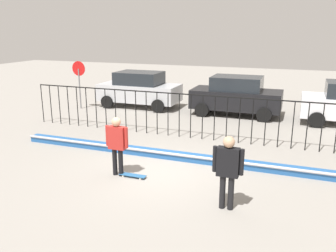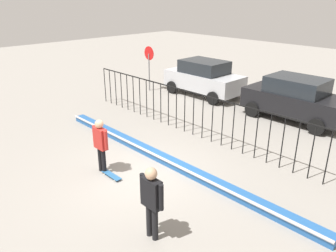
{
  "view_description": "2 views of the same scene",
  "coord_description": "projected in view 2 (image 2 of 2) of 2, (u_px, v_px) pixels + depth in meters",
  "views": [
    {
      "loc": [
        3.79,
        -9.16,
        4.13
      ],
      "look_at": [
        -0.19,
        1.52,
        0.98
      ],
      "focal_mm": 37.81,
      "sensor_mm": 36.0,
      "label": 1
    },
    {
      "loc": [
        7.13,
        -5.58,
        5.21
      ],
      "look_at": [
        -0.43,
        1.68,
        1.02
      ],
      "focal_mm": 35.58,
      "sensor_mm": 36.0,
      "label": 2
    }
  ],
  "objects": [
    {
      "name": "ground_plane",
      "position": [
        139.0,
        174.0,
        10.3
      ],
      "size": [
        60.0,
        60.0,
        0.0
      ],
      "primitive_type": "plane",
      "color": "gray"
    },
    {
      "name": "stop_sign",
      "position": [
        149.0,
        62.0,
        18.6
      ],
      "size": [
        0.76,
        0.07,
        2.5
      ],
      "color": "slate",
      "rests_on": "ground"
    },
    {
      "name": "parked_car_silver",
      "position": [
        204.0,
        78.0,
        17.95
      ],
      "size": [
        4.3,
        2.12,
        1.9
      ],
      "rotation": [
        0.0,
        0.0,
        -0.01
      ],
      "color": "#B7BABF",
      "rests_on": "ground"
    },
    {
      "name": "skateboarder",
      "position": [
        101.0,
        141.0,
        10.07
      ],
      "size": [
        0.7,
        0.26,
        1.73
      ],
      "rotation": [
        0.0,
        0.0,
        -0.47
      ],
      "color": "black",
      "rests_on": "ground"
    },
    {
      "name": "camera_operator",
      "position": [
        152.0,
        197.0,
        7.26
      ],
      "size": [
        0.73,
        0.27,
        1.8
      ],
      "rotation": [
        0.0,
        0.0,
        3.1
      ],
      "color": "black",
      "rests_on": "ground"
    },
    {
      "name": "bowl_coping_ledge",
      "position": [
        165.0,
        159.0,
        10.97
      ],
      "size": [
        11.0,
        0.4,
        0.27
      ],
      "color": "#235699",
      "rests_on": "ground"
    },
    {
      "name": "parked_car_black",
      "position": [
        295.0,
        98.0,
        14.41
      ],
      "size": [
        4.3,
        2.12,
        1.9
      ],
      "rotation": [
        0.0,
        0.0,
        0.03
      ],
      "color": "black",
      "rests_on": "ground"
    },
    {
      "name": "perimeter_fence",
      "position": [
        213.0,
        115.0,
        12.17
      ],
      "size": [
        14.04,
        0.04,
        1.73
      ],
      "color": "black",
      "rests_on": "ground"
    },
    {
      "name": "skateboard",
      "position": [
        112.0,
        175.0,
        10.13
      ],
      "size": [
        0.8,
        0.2,
        0.07
      ],
      "rotation": [
        0.0,
        0.0,
        0.36
      ],
      "color": "#26598C",
      "rests_on": "ground"
    }
  ]
}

